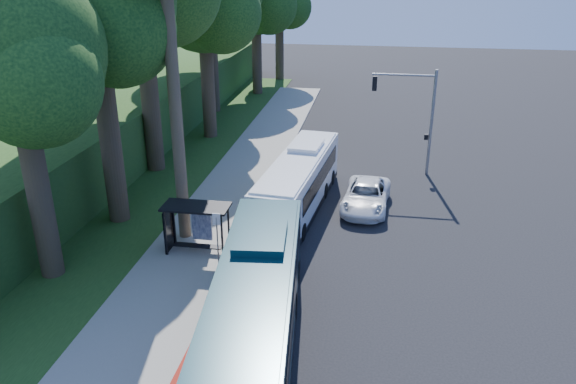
% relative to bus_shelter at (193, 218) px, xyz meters
% --- Properties ---
extents(ground, '(140.00, 140.00, 0.00)m').
position_rel_bus_shelter_xyz_m(ground, '(7.26, 2.86, -1.81)').
color(ground, black).
rests_on(ground, ground).
extents(sidewalk, '(4.50, 70.00, 0.12)m').
position_rel_bus_shelter_xyz_m(sidewalk, '(-0.04, 2.86, -1.75)').
color(sidewalk, gray).
rests_on(sidewalk, ground).
extents(red_curb, '(0.25, 30.00, 0.13)m').
position_rel_bus_shelter_xyz_m(red_curb, '(2.26, -1.14, -1.74)').
color(red_curb, '#9F1B11').
rests_on(red_curb, ground).
extents(grass_verge, '(8.00, 70.00, 0.06)m').
position_rel_bus_shelter_xyz_m(grass_verge, '(-5.74, 7.86, -1.78)').
color(grass_verge, '#234719').
rests_on(grass_verge, ground).
extents(bus_shelter, '(3.20, 1.51, 2.55)m').
position_rel_bus_shelter_xyz_m(bus_shelter, '(0.00, 0.00, 0.00)').
color(bus_shelter, black).
rests_on(bus_shelter, ground).
extents(stop_sign_pole, '(0.35, 0.06, 3.17)m').
position_rel_bus_shelter_xyz_m(stop_sign_pole, '(1.86, -2.14, 0.28)').
color(stop_sign_pole, gray).
rests_on(stop_sign_pole, ground).
extents(traffic_signal_pole, '(4.10, 0.30, 7.00)m').
position_rel_bus_shelter_xyz_m(traffic_signal_pole, '(11.04, 12.86, 2.62)').
color(traffic_signal_pole, gray).
rests_on(traffic_signal_pole, ground).
extents(hillside_backdrop, '(24.00, 60.00, 8.80)m').
position_rel_bus_shelter_xyz_m(hillside_backdrop, '(-19.04, 17.96, 0.63)').
color(hillside_backdrop, '#234719').
rests_on(hillside_backdrop, ground).
extents(tree_0, '(8.40, 8.00, 15.70)m').
position_rel_bus_shelter_xyz_m(tree_0, '(-5.14, 2.84, 9.40)').
color(tree_0, '#382B1E').
rests_on(tree_0, ground).
extents(tree_2, '(8.82, 8.40, 15.12)m').
position_rel_bus_shelter_xyz_m(tree_2, '(-4.64, 18.84, 8.67)').
color(tree_2, '#382B1E').
rests_on(tree_2, ground).
extents(tree_5, '(7.35, 7.00, 12.86)m').
position_rel_bus_shelter_xyz_m(tree_5, '(-3.16, 42.84, 7.16)').
color(tree_5, '#382B1E').
rests_on(tree_5, ground).
extents(tree_6, '(7.56, 7.20, 13.74)m').
position_rel_bus_shelter_xyz_m(tree_6, '(-5.65, -3.16, 7.90)').
color(tree_6, '#382B1E').
rests_on(tree_6, ground).
extents(white_bus, '(3.60, 11.68, 3.43)m').
position_rel_bus_shelter_xyz_m(white_bus, '(4.36, 5.87, -0.13)').
color(white_bus, white).
rests_on(white_bus, ground).
extents(teal_bus, '(4.03, 13.07, 3.83)m').
position_rel_bus_shelter_xyz_m(teal_bus, '(4.64, -7.01, 0.06)').
color(teal_bus, '#092B36').
rests_on(teal_bus, ground).
extents(pickup, '(2.91, 5.60, 1.51)m').
position_rel_bus_shelter_xyz_m(pickup, '(8.19, 6.61, -1.05)').
color(pickup, white).
rests_on(pickup, ground).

